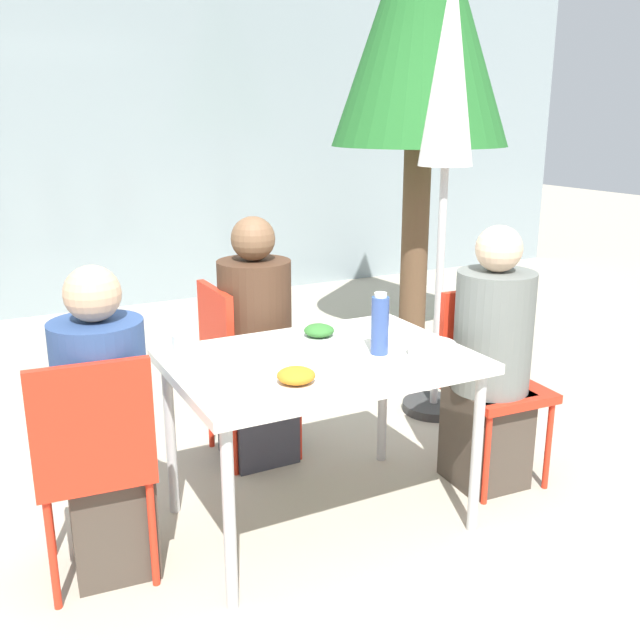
{
  "coord_description": "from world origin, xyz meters",
  "views": [
    {
      "loc": [
        -1.23,
        -2.38,
        1.66
      ],
      "look_at": [
        0.0,
        0.0,
        0.89
      ],
      "focal_mm": 40.0,
      "sensor_mm": 36.0,
      "label": 1
    }
  ],
  "objects_px": {
    "closed_umbrella": "(448,97)",
    "tree_behind_left": "(423,14)",
    "bottle": "(380,325)",
    "drinking_cup": "(182,347)",
    "chair_left": "(94,452)",
    "chair_right": "(488,369)",
    "person_right": "(491,367)",
    "person_far": "(256,349)",
    "chair_far": "(237,358)",
    "person_left": "(105,433)",
    "salad_bowl": "(432,349)"
  },
  "relations": [
    {
      "from": "closed_umbrella",
      "to": "tree_behind_left",
      "type": "xyz_separation_m",
      "value": [
        0.67,
        1.21,
        0.58
      ]
    },
    {
      "from": "bottle",
      "to": "drinking_cup",
      "type": "xyz_separation_m",
      "value": [
        -0.72,
        0.31,
        -0.07
      ]
    },
    {
      "from": "chair_left",
      "to": "closed_umbrella",
      "type": "relative_size",
      "value": 0.37
    },
    {
      "from": "chair_right",
      "to": "tree_behind_left",
      "type": "distance_m",
      "value": 2.78
    },
    {
      "from": "person_right",
      "to": "person_far",
      "type": "relative_size",
      "value": 1.0
    },
    {
      "from": "chair_right",
      "to": "chair_far",
      "type": "distance_m",
      "value": 1.2
    },
    {
      "from": "person_far",
      "to": "chair_left",
      "type": "bearing_deg",
      "value": -53.54
    },
    {
      "from": "chair_left",
      "to": "chair_far",
      "type": "xyz_separation_m",
      "value": [
        0.81,
        0.72,
        0.0
      ]
    },
    {
      "from": "chair_left",
      "to": "bottle",
      "type": "relative_size",
      "value": 3.51
    },
    {
      "from": "chair_right",
      "to": "tree_behind_left",
      "type": "relative_size",
      "value": 0.27
    },
    {
      "from": "person_left",
      "to": "tree_behind_left",
      "type": "height_order",
      "value": "tree_behind_left"
    },
    {
      "from": "person_far",
      "to": "bottle",
      "type": "height_order",
      "value": "person_far"
    },
    {
      "from": "chair_far",
      "to": "salad_bowl",
      "type": "relative_size",
      "value": 4.72
    },
    {
      "from": "drinking_cup",
      "to": "salad_bowl",
      "type": "distance_m",
      "value": 0.99
    },
    {
      "from": "person_left",
      "to": "person_right",
      "type": "bearing_deg",
      "value": 0.65
    },
    {
      "from": "person_left",
      "to": "salad_bowl",
      "type": "distance_m",
      "value": 1.28
    },
    {
      "from": "person_right",
      "to": "tree_behind_left",
      "type": "relative_size",
      "value": 0.37
    },
    {
      "from": "person_right",
      "to": "drinking_cup",
      "type": "bearing_deg",
      "value": -8.28
    },
    {
      "from": "chair_left",
      "to": "person_far",
      "type": "relative_size",
      "value": 0.73
    },
    {
      "from": "chair_right",
      "to": "drinking_cup",
      "type": "bearing_deg",
      "value": -4.74
    },
    {
      "from": "chair_far",
      "to": "closed_umbrella",
      "type": "xyz_separation_m",
      "value": [
        1.21,
        0.02,
        1.22
      ]
    },
    {
      "from": "chair_left",
      "to": "person_left",
      "type": "bearing_deg",
      "value": 57.96
    },
    {
      "from": "bottle",
      "to": "chair_right",
      "type": "bearing_deg",
      "value": 8.92
    },
    {
      "from": "person_left",
      "to": "bottle",
      "type": "height_order",
      "value": "person_left"
    },
    {
      "from": "chair_right",
      "to": "bottle",
      "type": "height_order",
      "value": "bottle"
    },
    {
      "from": "person_left",
      "to": "chair_right",
      "type": "relative_size",
      "value": 1.32
    },
    {
      "from": "person_left",
      "to": "salad_bowl",
      "type": "relative_size",
      "value": 6.24
    },
    {
      "from": "salad_bowl",
      "to": "chair_far",
      "type": "bearing_deg",
      "value": 118.0
    },
    {
      "from": "person_right",
      "to": "tree_behind_left",
      "type": "distance_m",
      "value": 2.82
    },
    {
      "from": "bottle",
      "to": "person_right",
      "type": "bearing_deg",
      "value": 2.61
    },
    {
      "from": "chair_right",
      "to": "person_far",
      "type": "relative_size",
      "value": 0.73
    },
    {
      "from": "salad_bowl",
      "to": "person_far",
      "type": "bearing_deg",
      "value": 115.12
    },
    {
      "from": "person_left",
      "to": "closed_umbrella",
      "type": "xyz_separation_m",
      "value": [
        1.96,
        0.67,
        1.19
      ]
    },
    {
      "from": "chair_right",
      "to": "person_right",
      "type": "xyz_separation_m",
      "value": [
        -0.05,
        -0.08,
        0.05
      ]
    },
    {
      "from": "chair_left",
      "to": "bottle",
      "type": "xyz_separation_m",
      "value": [
        1.12,
        -0.07,
        0.33
      ]
    },
    {
      "from": "chair_left",
      "to": "person_right",
      "type": "height_order",
      "value": "person_right"
    },
    {
      "from": "chair_right",
      "to": "bottle",
      "type": "relative_size",
      "value": 3.51
    },
    {
      "from": "closed_umbrella",
      "to": "bottle",
      "type": "relative_size",
      "value": 9.57
    },
    {
      "from": "salad_bowl",
      "to": "drinking_cup",
      "type": "bearing_deg",
      "value": 154.53
    },
    {
      "from": "person_left",
      "to": "salad_bowl",
      "type": "height_order",
      "value": "person_left"
    },
    {
      "from": "closed_umbrella",
      "to": "bottle",
      "type": "height_order",
      "value": "closed_umbrella"
    },
    {
      "from": "chair_left",
      "to": "person_far",
      "type": "xyz_separation_m",
      "value": [
        0.89,
        0.67,
        0.05
      ]
    },
    {
      "from": "chair_far",
      "to": "bottle",
      "type": "relative_size",
      "value": 3.51
    },
    {
      "from": "person_left",
      "to": "person_right",
      "type": "height_order",
      "value": "person_right"
    },
    {
      "from": "chair_left",
      "to": "salad_bowl",
      "type": "xyz_separation_m",
      "value": [
        1.29,
        -0.19,
        0.24
      ]
    },
    {
      "from": "person_far",
      "to": "closed_umbrella",
      "type": "xyz_separation_m",
      "value": [
        1.13,
        0.07,
        1.17
      ]
    },
    {
      "from": "bottle",
      "to": "tree_behind_left",
      "type": "xyz_separation_m",
      "value": [
        1.57,
        2.02,
        1.46
      ]
    },
    {
      "from": "chair_right",
      "to": "person_far",
      "type": "distance_m",
      "value": 1.1
    },
    {
      "from": "chair_right",
      "to": "bottle",
      "type": "distance_m",
      "value": 0.75
    },
    {
      "from": "chair_far",
      "to": "chair_left",
      "type": "bearing_deg",
      "value": -48.88
    }
  ]
}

